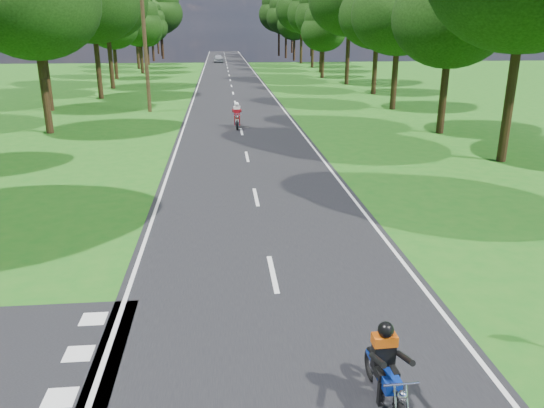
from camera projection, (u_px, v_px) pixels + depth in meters
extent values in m
plane|color=#1A5D15|center=(282.00, 318.00, 10.73)|extent=(160.00, 160.00, 0.00)
cube|color=black|center=(230.00, 80.00, 57.90)|extent=(7.00, 140.00, 0.02)
cube|color=silver|center=(273.00, 274.00, 12.61)|extent=(0.12, 2.00, 0.01)
cube|color=silver|center=(256.00, 197.00, 18.27)|extent=(0.12, 2.00, 0.01)
cube|color=silver|center=(247.00, 157.00, 23.93)|extent=(0.12, 2.00, 0.01)
cube|color=silver|center=(242.00, 132.00, 29.59)|extent=(0.12, 2.00, 0.01)
cube|color=silver|center=(238.00, 115.00, 35.26)|extent=(0.12, 2.00, 0.01)
cube|color=silver|center=(235.00, 102.00, 40.92)|extent=(0.12, 2.00, 0.01)
cube|color=silver|center=(233.00, 93.00, 46.58)|extent=(0.12, 2.00, 0.01)
cube|color=silver|center=(231.00, 86.00, 52.24)|extent=(0.12, 2.00, 0.01)
cube|color=silver|center=(230.00, 80.00, 57.90)|extent=(0.12, 2.00, 0.01)
cube|color=silver|center=(229.00, 75.00, 63.56)|extent=(0.12, 2.00, 0.01)
cube|color=silver|center=(228.00, 71.00, 69.22)|extent=(0.12, 2.00, 0.01)
cube|color=silver|center=(228.00, 68.00, 74.88)|extent=(0.12, 2.00, 0.01)
cube|color=silver|center=(227.00, 65.00, 80.54)|extent=(0.12, 2.00, 0.01)
cube|color=silver|center=(226.00, 62.00, 86.20)|extent=(0.12, 2.00, 0.01)
cube|color=silver|center=(226.00, 60.00, 91.87)|extent=(0.12, 2.00, 0.01)
cube|color=silver|center=(225.00, 58.00, 97.53)|extent=(0.12, 2.00, 0.01)
cube|color=silver|center=(225.00, 56.00, 103.19)|extent=(0.12, 2.00, 0.01)
cube|color=silver|center=(225.00, 55.00, 108.85)|extent=(0.12, 2.00, 0.01)
cube|color=silver|center=(224.00, 53.00, 114.51)|extent=(0.12, 2.00, 0.01)
cube|color=silver|center=(224.00, 52.00, 120.17)|extent=(0.12, 2.00, 0.01)
cube|color=silver|center=(200.00, 80.00, 57.60)|extent=(0.10, 140.00, 0.01)
cube|color=silver|center=(260.00, 80.00, 58.20)|extent=(0.10, 140.00, 0.01)
cube|color=silver|center=(60.00, 398.00, 8.40)|extent=(0.50, 0.50, 0.01)
cube|color=silver|center=(79.00, 354.00, 9.53)|extent=(0.50, 0.50, 0.01)
cube|color=silver|center=(93.00, 319.00, 10.66)|extent=(0.50, 0.50, 0.01)
cylinder|color=black|center=(46.00, 97.00, 28.73)|extent=(0.40, 0.40, 3.91)
ellipsoid|color=black|center=(33.00, 2.00, 27.20)|extent=(6.85, 6.85, 5.82)
cylinder|color=black|center=(48.00, 83.00, 36.49)|extent=(0.40, 0.40, 3.79)
ellipsoid|color=black|center=(38.00, 11.00, 35.00)|extent=(6.64, 6.64, 5.64)
cylinder|color=black|center=(99.00, 71.00, 42.65)|extent=(0.40, 0.40, 4.32)
ellipsoid|color=black|center=(92.00, 1.00, 40.95)|extent=(7.56, 7.56, 6.42)
cylinder|color=black|center=(111.00, 65.00, 49.67)|extent=(0.40, 0.40, 4.40)
ellipsoid|color=black|center=(105.00, 3.00, 47.94)|extent=(7.71, 7.71, 6.55)
cylinder|color=black|center=(116.00, 64.00, 58.87)|extent=(0.40, 0.40, 3.20)
ellipsoid|color=black|center=(112.00, 27.00, 57.62)|extent=(5.60, 5.60, 4.76)
ellipsoid|color=black|center=(111.00, 12.00, 57.12)|extent=(4.80, 4.80, 4.08)
cylinder|color=black|center=(142.00, 60.00, 66.00)|extent=(0.40, 0.40, 3.22)
ellipsoid|color=black|center=(139.00, 27.00, 64.74)|extent=(5.64, 5.64, 4.79)
ellipsoid|color=black|center=(138.00, 13.00, 64.24)|extent=(4.83, 4.83, 4.11)
cylinder|color=black|center=(138.00, 55.00, 73.12)|extent=(0.40, 0.40, 3.61)
ellipsoid|color=black|center=(135.00, 21.00, 71.70)|extent=(6.31, 6.31, 5.37)
ellipsoid|color=black|center=(134.00, 7.00, 71.14)|extent=(5.41, 5.41, 4.60)
cylinder|color=black|center=(148.00, 56.00, 80.68)|extent=(0.40, 0.40, 2.67)
ellipsoid|color=black|center=(146.00, 33.00, 79.64)|extent=(4.67, 4.67, 3.97)
ellipsoid|color=black|center=(146.00, 24.00, 79.22)|extent=(4.00, 4.00, 3.40)
ellipsoid|color=black|center=(145.00, 15.00, 78.81)|extent=(3.00, 3.00, 2.55)
cylinder|color=black|center=(153.00, 52.00, 89.24)|extent=(0.40, 0.40, 3.09)
ellipsoid|color=black|center=(152.00, 28.00, 88.03)|extent=(5.40, 5.40, 4.59)
ellipsoid|color=black|center=(151.00, 18.00, 87.55)|extent=(4.63, 4.63, 3.93)
ellipsoid|color=black|center=(150.00, 9.00, 87.07)|extent=(3.47, 3.47, 2.95)
cylinder|color=black|center=(162.00, 46.00, 95.25)|extent=(0.40, 0.40, 4.48)
ellipsoid|color=black|center=(160.00, 13.00, 93.49)|extent=(7.84, 7.84, 6.66)
ellipsoid|color=black|center=(160.00, 0.00, 92.80)|extent=(6.72, 6.72, 5.71)
cylinder|color=black|center=(162.00, 45.00, 103.68)|extent=(0.40, 0.40, 4.09)
ellipsoid|color=black|center=(160.00, 18.00, 102.08)|extent=(7.16, 7.16, 6.09)
ellipsoid|color=black|center=(159.00, 7.00, 101.44)|extent=(6.14, 6.14, 5.22)
cylinder|color=black|center=(508.00, 109.00, 22.52)|extent=(0.40, 0.40, 4.56)
cylinder|color=black|center=(443.00, 101.00, 28.80)|extent=(0.40, 0.40, 3.49)
ellipsoid|color=black|center=(451.00, 17.00, 27.43)|extent=(6.12, 6.12, 5.20)
cylinder|color=black|center=(394.00, 83.00, 37.17)|extent=(0.40, 0.40, 3.69)
ellipsoid|color=black|center=(399.00, 14.00, 35.72)|extent=(6.46, 6.46, 5.49)
cylinder|color=black|center=(375.00, 72.00, 45.60)|extent=(0.40, 0.40, 3.74)
ellipsoid|color=black|center=(378.00, 15.00, 44.13)|extent=(6.55, 6.55, 5.57)
cylinder|color=black|center=(347.00, 61.00, 53.25)|extent=(0.40, 0.40, 4.64)
ellipsoid|color=black|center=(350.00, 0.00, 51.43)|extent=(8.12, 8.12, 6.91)
cylinder|color=black|center=(322.00, 65.00, 60.21)|extent=(0.40, 0.40, 2.91)
ellipsoid|color=black|center=(323.00, 32.00, 59.07)|extent=(5.09, 5.09, 4.33)
ellipsoid|color=black|center=(324.00, 18.00, 58.62)|extent=(4.36, 4.36, 3.71)
ellipsoid|color=black|center=(324.00, 5.00, 58.17)|extent=(3.27, 3.27, 2.78)
cylinder|color=black|center=(321.00, 57.00, 67.22)|extent=(0.40, 0.40, 3.88)
ellipsoid|color=black|center=(322.00, 17.00, 65.70)|extent=(6.78, 6.78, 5.77)
ellipsoid|color=black|center=(323.00, 1.00, 65.10)|extent=(5.81, 5.81, 4.94)
cylinder|color=black|center=(312.00, 52.00, 75.20)|extent=(0.40, 0.40, 4.18)
ellipsoid|color=black|center=(313.00, 14.00, 73.56)|extent=(7.31, 7.31, 6.21)
cylinder|color=black|center=(301.00, 48.00, 83.55)|extent=(0.40, 0.40, 4.63)
ellipsoid|color=black|center=(302.00, 10.00, 81.74)|extent=(8.11, 8.11, 6.89)
cylinder|color=black|center=(294.00, 50.00, 90.62)|extent=(0.40, 0.40, 3.36)
ellipsoid|color=black|center=(294.00, 25.00, 89.30)|extent=(5.88, 5.88, 5.00)
ellipsoid|color=black|center=(295.00, 15.00, 88.78)|extent=(5.04, 5.04, 4.29)
ellipsoid|color=black|center=(295.00, 4.00, 88.26)|extent=(3.78, 3.78, 3.21)
cylinder|color=black|center=(286.00, 47.00, 97.27)|extent=(0.40, 0.40, 4.09)
ellipsoid|color=black|center=(286.00, 18.00, 95.67)|extent=(7.15, 7.15, 6.08)
ellipsoid|color=black|center=(286.00, 6.00, 95.04)|extent=(6.13, 6.13, 5.21)
cylinder|color=black|center=(279.00, 44.00, 104.49)|extent=(0.40, 0.40, 4.48)
ellipsoid|color=black|center=(279.00, 15.00, 102.73)|extent=(7.84, 7.84, 6.66)
ellipsoid|color=black|center=(279.00, 3.00, 102.04)|extent=(6.72, 6.72, 5.71)
cylinder|color=black|center=(158.00, 44.00, 112.63)|extent=(0.40, 0.40, 3.84)
ellipsoid|color=black|center=(157.00, 21.00, 111.13)|extent=(6.72, 6.72, 5.71)
ellipsoid|color=black|center=(156.00, 12.00, 110.53)|extent=(5.76, 5.76, 4.90)
ellipsoid|color=black|center=(155.00, 2.00, 109.93)|extent=(4.32, 4.32, 3.67)
cylinder|color=black|center=(292.00, 43.00, 117.10)|extent=(0.40, 0.40, 4.16)
ellipsoid|color=black|center=(292.00, 19.00, 115.47)|extent=(7.28, 7.28, 6.19)
ellipsoid|color=black|center=(292.00, 9.00, 114.82)|extent=(6.24, 6.24, 5.30)
cylinder|color=black|center=(139.00, 48.00, 98.35)|extent=(0.40, 0.40, 3.52)
ellipsoid|color=black|center=(137.00, 23.00, 96.97)|extent=(6.16, 6.16, 5.24)
ellipsoid|color=black|center=(136.00, 13.00, 96.42)|extent=(5.28, 5.28, 4.49)
ellipsoid|color=black|center=(135.00, 3.00, 95.88)|extent=(3.96, 3.96, 3.37)
cylinder|color=black|center=(311.00, 44.00, 104.02)|extent=(0.40, 0.40, 4.48)
ellipsoid|color=black|center=(312.00, 14.00, 102.27)|extent=(7.84, 7.84, 6.66)
ellipsoid|color=black|center=(312.00, 2.00, 101.57)|extent=(6.72, 6.72, 5.71)
cylinder|color=#382616|center=(146.00, 52.00, 35.33)|extent=(0.26, 0.26, 8.00)
imported|color=silver|center=(218.00, 58.00, 86.00)|extent=(1.59, 3.76, 1.27)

